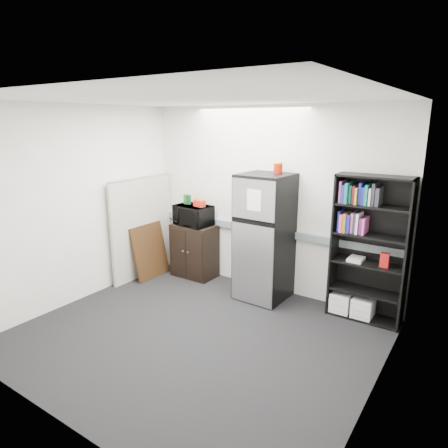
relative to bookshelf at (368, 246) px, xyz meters
name	(u,v)px	position (x,y,z in m)	size (l,w,h in m)	color
floor	(196,335)	(-1.51, -1.57, -0.97)	(4.00, 4.00, 0.00)	black
wall_back	(268,200)	(-1.51, 0.18, 0.38)	(4.00, 0.02, 2.70)	silver
wall_right	(382,260)	(0.49, -1.57, 0.38)	(0.02, 3.50, 2.70)	silver
wall_left	(79,205)	(-3.51, -1.57, 0.38)	(0.02, 3.50, 2.70)	silver
ceiling	(191,98)	(-1.51, -1.57, 1.73)	(4.00, 3.50, 0.02)	white
electrical_raceway	(266,231)	(-1.51, 0.15, -0.07)	(3.92, 0.05, 0.10)	gray
wall_note	(247,185)	(-1.86, 0.18, 0.58)	(0.14, 0.00, 0.10)	white
bookshelf	(368,246)	(0.00, 0.00, 0.00)	(0.90, 0.34, 1.85)	black
cubicle_partition	(143,227)	(-3.41, -0.49, -0.16)	(0.06, 1.30, 1.62)	#ADA799
cabinet	(194,250)	(-2.69, -0.07, -0.54)	(0.69, 0.46, 0.87)	black
microwave	(193,215)	(-2.69, -0.08, 0.05)	(0.58, 0.39, 0.32)	black
snack_box_a	(186,199)	(-2.85, -0.05, 0.29)	(0.07, 0.05, 0.15)	#1E5A19
snack_box_b	(189,200)	(-2.80, -0.05, 0.29)	(0.07, 0.05, 0.15)	#0C381F
snack_box_c	(197,201)	(-2.63, -0.05, 0.28)	(0.07, 0.05, 0.14)	gold
snack_bag	(199,203)	(-2.55, -0.10, 0.26)	(0.18, 0.10, 0.10)	red
refrigerator	(264,237)	(-1.37, -0.15, -0.08)	(0.69, 0.72, 1.78)	black
coffee_can	(278,167)	(-1.26, -0.02, 0.90)	(0.12, 0.12, 0.17)	#9C1607
framed_poster	(150,251)	(-3.28, -0.48, -0.54)	(0.22, 0.68, 0.86)	black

